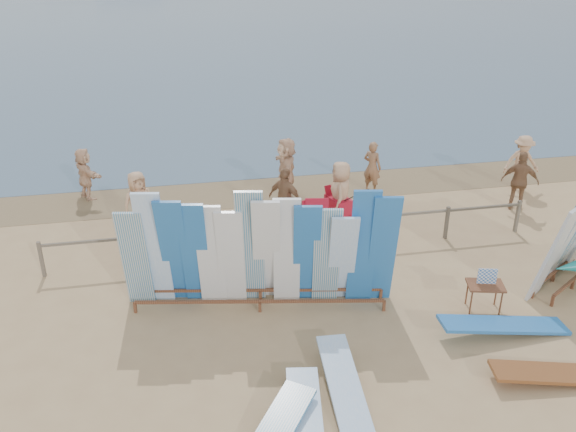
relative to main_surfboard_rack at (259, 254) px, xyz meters
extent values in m
plane|color=tan|center=(1.22, -0.82, -1.27)|extent=(160.00, 160.00, 0.00)
cube|color=olive|center=(1.22, 6.38, -1.27)|extent=(40.00, 2.60, 0.01)
cube|color=#6E6253|center=(1.22, 2.18, -0.47)|extent=(12.00, 0.06, 0.06)
cube|color=#6E6253|center=(-4.78, 2.18, -0.82)|extent=(0.08, 0.08, 0.90)
cube|color=#6E6253|center=(-2.78, 2.18, -0.82)|extent=(0.08, 0.08, 0.90)
cube|color=#6E6253|center=(-0.78, 2.18, -0.82)|extent=(0.08, 0.08, 0.90)
cube|color=#6E6253|center=(1.22, 2.18, -0.82)|extent=(0.08, 0.08, 0.90)
cube|color=#6E6253|center=(3.22, 2.18, -0.82)|extent=(0.08, 0.08, 0.90)
cube|color=#6E6253|center=(5.22, 2.18, -0.82)|extent=(0.08, 0.08, 0.90)
cube|color=#6E6253|center=(7.22, 2.18, -0.82)|extent=(0.08, 0.08, 0.90)
cube|color=brown|center=(-0.05, -0.22, -1.01)|extent=(5.20, 1.00, 0.06)
cube|color=brown|center=(0.03, 0.22, -1.01)|extent=(5.20, 1.00, 0.06)
cube|color=silver|center=(-2.54, 0.46, -0.10)|extent=(0.64, 0.60, 2.34)
cube|color=#9CC7FA|center=(-2.13, 0.39, 0.13)|extent=(0.67, 0.76, 2.80)
cube|color=blue|center=(-1.72, 0.31, 0.06)|extent=(0.70, 0.91, 2.65)
cube|color=blue|center=(-1.31, 0.24, 0.02)|extent=(0.68, 0.82, 2.57)
cube|color=white|center=(-0.99, 0.18, -0.02)|extent=(0.65, 0.67, 2.49)
cube|color=white|center=(-0.58, 0.11, -0.08)|extent=(0.66, 0.72, 2.38)
cube|color=silver|center=(-0.17, 0.03, 0.15)|extent=(0.68, 0.83, 2.84)
cube|color=white|center=(0.15, -0.03, 0.07)|extent=(0.72, 1.04, 2.67)
cube|color=white|center=(0.56, -0.10, 0.06)|extent=(0.66, 0.70, 2.65)
cube|color=blue|center=(0.96, -0.17, -0.01)|extent=(0.68, 0.81, 2.52)
cube|color=silver|center=(1.37, -0.25, -0.05)|extent=(0.66, 0.73, 2.43)
cube|color=#9CC7FA|center=(1.70, -0.31, -0.13)|extent=(0.69, 0.89, 2.28)
cube|color=blue|center=(2.10, -0.38, 0.14)|extent=(0.66, 0.69, 2.81)
cube|color=blue|center=(2.51, -0.46, 0.08)|extent=(0.67, 0.77, 2.69)
cube|color=brown|center=(7.01, -0.67, -1.02)|extent=(1.73, 1.14, 0.06)
cube|color=brown|center=(6.77, -0.30, -1.02)|extent=(1.73, 1.14, 0.06)
cube|color=white|center=(6.09, -0.99, -0.11)|extent=(0.79, 0.80, 2.31)
cube|color=silver|center=(6.42, -0.79, 0.11)|extent=(0.87, 0.93, 2.76)
cube|color=white|center=(6.74, -0.58, 0.06)|extent=(0.88, 0.95, 2.65)
cube|color=brown|center=(4.63, -1.04, -0.67)|extent=(0.85, 0.69, 0.04)
cube|color=white|center=(4.63, -1.04, -0.45)|extent=(0.39, 0.12, 0.35)
cube|color=brown|center=(5.02, -3.42, -1.27)|extent=(2.75, 1.00, 0.29)
cube|color=blue|center=(4.62, -1.92, -1.27)|extent=(2.70, 0.65, 0.43)
cube|color=#9CC7FA|center=(1.01, -3.14, -1.27)|extent=(0.70, 2.72, 0.38)
cube|color=#AC1226|center=(1.94, 2.87, -0.91)|extent=(0.70, 0.66, 0.06)
cube|color=#AC1226|center=(1.99, 3.14, -0.60)|extent=(0.64, 0.29, 0.61)
cube|color=#AC1226|center=(1.69, 2.95, -0.93)|extent=(0.74, 0.71, 0.05)
cube|color=#AC1226|center=(1.59, 3.18, -0.64)|extent=(0.60, 0.38, 0.57)
cube|color=#AC1226|center=(2.66, 3.46, -0.71)|extent=(0.66, 0.86, 0.56)
cube|color=#AC1226|center=(2.57, 3.75, -0.36)|extent=(0.48, 0.30, 0.35)
imported|color=beige|center=(1.63, 5.51, -0.32)|extent=(0.78, 1.81, 1.89)
imported|color=tan|center=(-2.57, 3.91, -0.38)|extent=(0.96, 0.75, 1.78)
imported|color=#8C6042|center=(7.98, 3.48, -0.40)|extent=(1.10, 0.91, 1.74)
imported|color=tan|center=(8.84, 4.88, -0.41)|extent=(1.15, 0.59, 1.71)
imported|color=beige|center=(-4.21, 6.67, -0.48)|extent=(1.12, 1.50, 1.57)
imported|color=tan|center=(2.70, 3.44, -0.35)|extent=(0.66, 0.98, 1.84)
imported|color=#8C6042|center=(4.28, 5.51, -0.46)|extent=(0.64, 0.65, 1.61)
imported|color=#8C6042|center=(1.22, 3.52, -0.40)|extent=(1.04, 1.03, 1.74)
camera|label=1|loc=(-1.53, -10.92, 6.15)|focal=38.00mm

